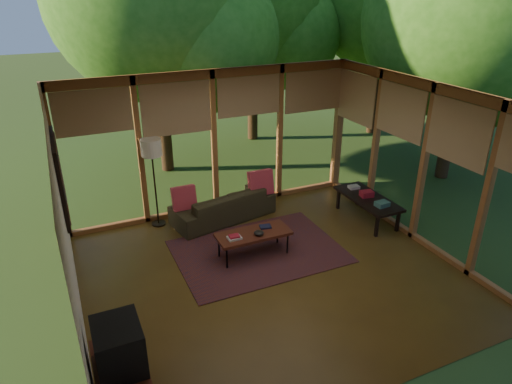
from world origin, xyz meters
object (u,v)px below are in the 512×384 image
sofa (223,205)px  coffee_table (253,234)px  floor_lamp (152,153)px  side_console (368,200)px  television (119,347)px

sofa → coffee_table: (-0.01, -1.41, 0.11)m
sofa → floor_lamp: floor_lamp is taller
sofa → side_console: sofa is taller
sofa → television: (-2.41, -3.58, 0.57)m
floor_lamp → side_console: floor_lamp is taller
sofa → side_console: size_ratio=1.38×
coffee_table → side_console: (2.45, 0.27, 0.02)m
television → side_console: (4.85, 2.45, -0.44)m
floor_lamp → coffee_table: floor_lamp is taller
television → coffee_table: television is taller
television → side_console: television is taller
sofa → coffee_table: size_ratio=1.61×
floor_lamp → side_console: 4.01m
floor_lamp → coffee_table: size_ratio=1.38×
television → coffee_table: 3.27m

